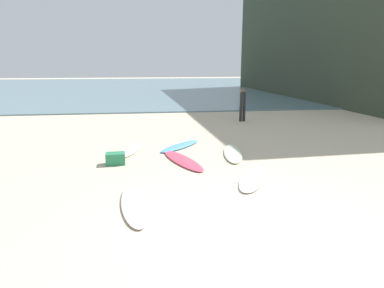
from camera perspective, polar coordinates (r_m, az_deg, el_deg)
ground_plane at (r=6.28m, az=10.68°, el=-14.35°), size 120.00×120.00×0.00m
ocean_water at (r=39.83m, az=-4.98°, el=9.53°), size 120.00×40.00×0.08m
surfboard_0 at (r=7.27m, az=-9.63°, el=-9.93°), size 0.80×2.33×0.08m
surfboard_1 at (r=10.21m, az=-1.60°, el=-2.74°), size 1.36×2.54×0.07m
surfboard_2 at (r=11.05m, az=6.91°, el=-1.52°), size 1.02×2.40×0.09m
surfboard_3 at (r=11.89m, az=-1.99°, el=-0.32°), size 1.78×1.93×0.09m
surfboard_4 at (r=11.59m, az=-10.15°, el=-0.93°), size 1.04×2.08×0.08m
surfboard_5 at (r=8.77m, az=10.20°, el=-5.76°), size 1.45×2.11×0.08m
beachgoer_near at (r=17.15m, az=8.53°, el=6.81°), size 0.36×0.36×1.64m
beach_cooler at (r=10.16m, az=-12.76°, el=-2.41°), size 0.58×0.42×0.34m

